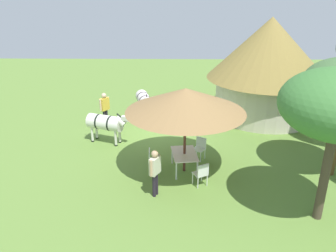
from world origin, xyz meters
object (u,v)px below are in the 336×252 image
at_px(patio_dining_table, 184,155).
at_px(standing_watcher, 105,107).
at_px(patio_chair_near_hut, 200,147).
at_px(patio_chair_west_end, 152,159).
at_px(thatched_hut, 268,64).
at_px(patio_chair_east_end, 201,173).
at_px(zebra_by_umbrella, 144,101).
at_px(guest_beside_umbrella, 155,169).
at_px(striped_lounge_chair, 185,115).
at_px(zebra_nearest_camera, 106,123).
at_px(shade_umbrella, 186,100).

distance_m(patio_dining_table, standing_watcher, 5.83).
height_order(patio_chair_near_hut, patio_chair_west_end, same).
bearing_deg(thatched_hut, patio_chair_east_end, -28.24).
bearing_deg(patio_chair_west_end, zebra_by_umbrella, -175.12).
bearing_deg(standing_watcher, zebra_by_umbrella, 155.35).
bearing_deg(patio_dining_table, patio_chair_east_end, 27.92).
relative_size(guest_beside_umbrella, striped_lounge_chair, 1.77).
relative_size(patio_chair_near_hut, standing_watcher, 0.52).
bearing_deg(standing_watcher, striped_lounge_chair, 139.40).
bearing_deg(thatched_hut, zebra_nearest_camera, -65.48).
bearing_deg(patio_dining_table, patio_chair_west_end, -87.35).
xyz_separation_m(zebra_nearest_camera, zebra_by_umbrella, (-2.93, 1.46, 0.08)).
distance_m(standing_watcher, zebra_nearest_camera, 1.94).
bearing_deg(patio_chair_east_end, zebra_by_umbrella, 83.14).
bearing_deg(striped_lounge_chair, thatched_hut, -151.61).
bearing_deg(patio_chair_near_hut, thatched_hut, -93.86).
xyz_separation_m(shade_umbrella, guest_beside_umbrella, (1.68, -1.02, -1.83)).
bearing_deg(patio_dining_table, shade_umbrella, 14.04).
height_order(patio_chair_east_end, zebra_nearest_camera, zebra_nearest_camera).
bearing_deg(thatched_hut, patio_dining_table, -35.98).
relative_size(thatched_hut, patio_chair_west_end, 6.89).
distance_m(patio_chair_east_end, guest_beside_umbrella, 1.77).
distance_m(thatched_hut, zebra_by_umbrella, 6.61).
xyz_separation_m(thatched_hut, patio_chair_west_end, (6.11, -5.61, -2.28)).
distance_m(thatched_hut, zebra_nearest_camera, 8.77).
bearing_deg(patio_chair_west_end, zebra_nearest_camera, -142.06).
bearing_deg(zebra_nearest_camera, patio_dining_table, 74.06).
relative_size(patio_chair_near_hut, zebra_by_umbrella, 0.39).
relative_size(guest_beside_umbrella, zebra_nearest_camera, 0.78).
xyz_separation_m(shade_umbrella, patio_dining_table, (-0.00, -0.00, -2.18)).
bearing_deg(patio_dining_table, striped_lounge_chair, 177.98).
bearing_deg(patio_chair_near_hut, guest_beside_umbrella, 91.00).
relative_size(patio_chair_west_end, standing_watcher, 0.52).
height_order(thatched_hut, patio_chair_east_end, thatched_hut).
distance_m(shade_umbrella, patio_dining_table, 2.18).
height_order(patio_chair_west_end, striped_lounge_chair, patio_chair_west_end).
distance_m(thatched_hut, patio_chair_near_hut, 6.68).
distance_m(striped_lounge_chair, zebra_nearest_camera, 4.62).
relative_size(thatched_hut, zebra_by_umbrella, 2.67).
bearing_deg(guest_beside_umbrella, shade_umbrella, 176.11).
bearing_deg(standing_watcher, thatched_hut, 137.74).
distance_m(guest_beside_umbrella, zebra_nearest_camera, 4.82).
bearing_deg(striped_lounge_chair, zebra_nearest_camera, 56.74).
bearing_deg(patio_dining_table, patio_chair_near_hut, 147.26).
relative_size(shade_umbrella, zebra_nearest_camera, 2.01).
bearing_deg(standing_watcher, shade_umbrella, 77.20).
xyz_separation_m(guest_beside_umbrella, zebra_by_umbrella, (-7.12, -0.92, 0.01)).
height_order(patio_dining_table, zebra_by_umbrella, zebra_by_umbrella).
bearing_deg(thatched_hut, patio_chair_west_end, -42.54).
bearing_deg(patio_chair_near_hut, zebra_nearest_camera, 12.71).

